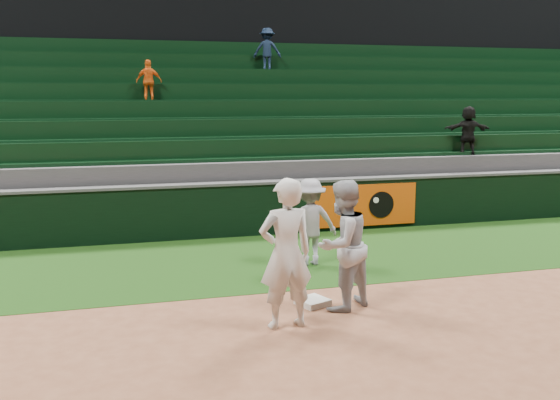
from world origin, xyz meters
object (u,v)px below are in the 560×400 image
object	(u,v)px
baserunner	(342,245)
base_coach	(310,222)
first_base	(313,302)
first_baseman	(286,254)

from	to	relation	value
baserunner	base_coach	distance (m)	2.49
first_base	baserunner	xyz separation A→B (m)	(0.37, -0.26, 0.94)
baserunner	base_coach	xyz separation A→B (m)	(0.30, 2.47, -0.15)
first_base	base_coach	bearing A→B (deg)	73.16
first_base	baserunner	world-z (taller)	baserunner
first_baseman	base_coach	world-z (taller)	first_baseman
baserunner	base_coach	world-z (taller)	baserunner
first_base	first_baseman	size ratio (longest dim) A/B	0.20
first_baseman	base_coach	bearing A→B (deg)	-118.92
first_base	baserunner	size ratio (longest dim) A/B	0.22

